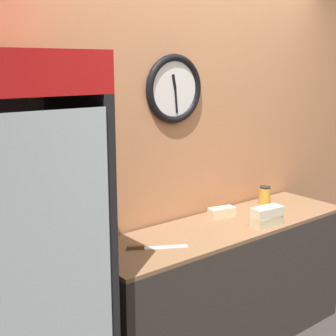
% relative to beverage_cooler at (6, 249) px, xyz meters
% --- Properties ---
extents(wall_back, '(5.20, 0.10, 2.70)m').
position_rel_beverage_cooler_xyz_m(wall_back, '(1.46, 0.34, 0.27)').
color(wall_back, tan).
rests_on(wall_back, ground_plane).
extents(prep_counter, '(1.95, 0.55, 0.87)m').
position_rel_beverage_cooler_xyz_m(prep_counter, '(1.46, 0.01, -0.64)').
color(prep_counter, '#332D28').
rests_on(prep_counter, ground_plane).
extents(beverage_cooler, '(0.75, 0.68, 1.98)m').
position_rel_beverage_cooler_xyz_m(beverage_cooler, '(0.00, 0.00, 0.00)').
color(beverage_cooler, black).
rests_on(beverage_cooler, ground_plane).
extents(sandwich_stack_bottom, '(0.22, 0.11, 0.07)m').
position_rel_beverage_cooler_xyz_m(sandwich_stack_bottom, '(1.66, -0.17, -0.17)').
color(sandwich_stack_bottom, beige).
rests_on(sandwich_stack_bottom, prep_counter).
extents(sandwich_stack_middle, '(0.22, 0.12, 0.07)m').
position_rel_beverage_cooler_xyz_m(sandwich_stack_middle, '(1.66, -0.17, -0.11)').
color(sandwich_stack_middle, beige).
rests_on(sandwich_stack_middle, sandwich_stack_bottom).
extents(sandwich_flat_left, '(0.20, 0.12, 0.07)m').
position_rel_beverage_cooler_xyz_m(sandwich_flat_left, '(1.56, 0.15, -0.17)').
color(sandwich_flat_left, beige).
rests_on(sandwich_flat_left, prep_counter).
extents(chefs_knife, '(0.33, 0.21, 0.02)m').
position_rel_beverage_cooler_xyz_m(chefs_knife, '(0.82, -0.00, -0.20)').
color(chefs_knife, silver).
rests_on(chefs_knife, prep_counter).
extents(condiment_jar, '(0.09, 0.09, 0.14)m').
position_rel_beverage_cooler_xyz_m(condiment_jar, '(2.03, 0.16, -0.14)').
color(condiment_jar, gold).
rests_on(condiment_jar, prep_counter).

